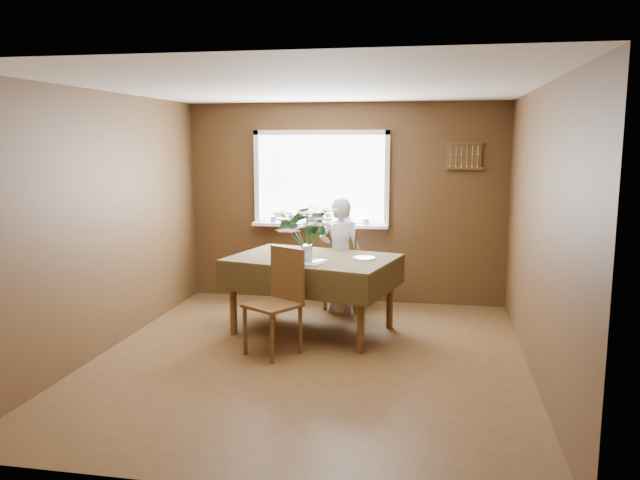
% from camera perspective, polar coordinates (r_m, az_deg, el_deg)
% --- Properties ---
extents(floor, '(4.50, 4.50, 0.00)m').
position_cam_1_polar(floor, '(5.97, -0.98, -10.85)').
color(floor, '#4E331A').
rests_on(floor, ground).
extents(ceiling, '(4.50, 4.50, 0.00)m').
position_cam_1_polar(ceiling, '(5.62, -1.05, 13.84)').
color(ceiling, white).
rests_on(ceiling, wall_back).
extents(wall_back, '(4.00, 0.00, 4.00)m').
position_cam_1_polar(wall_back, '(7.86, 2.26, 3.38)').
color(wall_back, brown).
rests_on(wall_back, floor).
extents(wall_front, '(4.00, 0.00, 4.00)m').
position_cam_1_polar(wall_front, '(3.52, -8.36, -3.92)').
color(wall_front, brown).
rests_on(wall_front, floor).
extents(wall_left, '(0.00, 4.50, 4.50)m').
position_cam_1_polar(wall_left, '(6.37, -18.95, 1.53)').
color(wall_left, brown).
rests_on(wall_left, floor).
extents(wall_right, '(0.00, 4.50, 4.50)m').
position_cam_1_polar(wall_right, '(5.62, 19.40, 0.54)').
color(wall_right, brown).
rests_on(wall_right, floor).
extents(window_assembly, '(1.72, 0.20, 1.22)m').
position_cam_1_polar(window_assembly, '(7.85, 0.04, 4.11)').
color(window_assembly, white).
rests_on(window_assembly, wall_back).
extents(spoon_rack, '(0.44, 0.05, 0.33)m').
position_cam_1_polar(spoon_rack, '(7.72, 13.06, 7.51)').
color(spoon_rack, brown).
rests_on(spoon_rack, wall_back).
extents(dining_table, '(1.90, 1.51, 0.82)m').
position_cam_1_polar(dining_table, '(6.62, -0.68, -2.41)').
color(dining_table, brown).
rests_on(dining_table, floor).
extents(chair_far, '(0.54, 0.54, 1.02)m').
position_cam_1_polar(chair_far, '(7.48, 2.11, -2.31)').
color(chair_far, brown).
rests_on(chair_far, floor).
extents(chair_near, '(0.60, 0.60, 1.02)m').
position_cam_1_polar(chair_near, '(6.02, -3.77, -5.19)').
color(chair_near, brown).
rests_on(chair_near, floor).
extents(seated_woman, '(0.53, 0.36, 1.39)m').
position_cam_1_polar(seated_woman, '(7.31, 1.88, -1.46)').
color(seated_woman, white).
rests_on(seated_woman, floor).
extents(flower_bouquet, '(0.64, 0.64, 0.55)m').
position_cam_1_polar(flower_bouquet, '(6.35, -1.25, 1.30)').
color(flower_bouquet, white).
rests_on(flower_bouquet, dining_table).
extents(side_plate, '(0.25, 0.25, 0.01)m').
position_cam_1_polar(side_plate, '(6.51, 4.03, -1.66)').
color(side_plate, white).
rests_on(side_plate, dining_table).
extents(table_knife, '(0.15, 0.21, 0.00)m').
position_cam_1_polar(table_knife, '(6.32, -0.42, -1.95)').
color(table_knife, silver).
rests_on(table_knife, dining_table).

